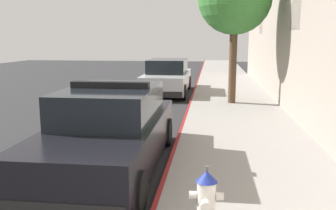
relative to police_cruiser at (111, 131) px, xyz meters
The scene contains 6 objects.
ground_plane 5.32m from the police_cruiser, 128.38° to the left, with size 32.82×60.00×0.20m, color #2B2B2D.
sidewalk_pavement 4.99m from the police_cruiser, 56.42° to the left, with size 3.15×60.00×0.13m, color gray.
curb_painted_edge 4.32m from the police_cruiser, 74.78° to the left, with size 0.08×60.00×0.13m, color maroon.
police_cruiser is the anchor object (origin of this frame).
parked_car_silver_ahead 9.79m from the police_cruiser, 90.61° to the left, with size 1.94×4.84×1.56m.
fire_hydrant 2.85m from the police_cruiser, 49.18° to the right, with size 0.44×0.40×0.76m.
Camera 1 is at (0.72, -0.58, 2.47)m, focal length 38.49 mm.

